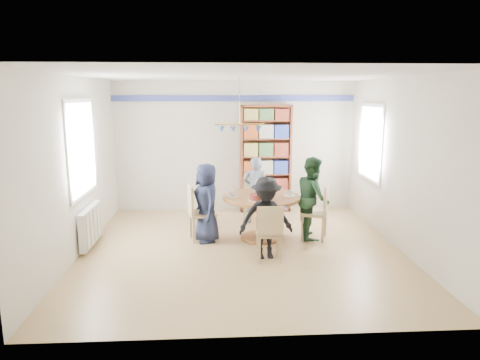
{
  "coord_description": "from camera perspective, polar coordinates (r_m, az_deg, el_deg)",
  "views": [
    {
      "loc": [
        -0.4,
        -6.44,
        2.42
      ],
      "look_at": [
        0.0,
        0.4,
        1.05
      ],
      "focal_mm": 32.0,
      "sensor_mm": 36.0,
      "label": 1
    }
  ],
  "objects": [
    {
      "name": "dining_table",
      "position": [
        7.24,
        2.85,
        -3.63
      ],
      "size": [
        1.3,
        1.3,
        0.75
      ],
      "color": "brown",
      "rests_on": "ground"
    },
    {
      "name": "person_right",
      "position": [
        7.37,
        9.67,
        -2.35
      ],
      "size": [
        0.56,
        0.7,
        1.4
      ],
      "primitive_type": "imported",
      "rotation": [
        0.0,
        0.0,
        1.53
      ],
      "color": "#1B3721",
      "rests_on": "ground"
    },
    {
      "name": "chair_left",
      "position": [
        7.22,
        -5.71,
        -3.94
      ],
      "size": [
        0.51,
        0.51,
        0.96
      ],
      "color": "tan",
      "rests_on": "ground"
    },
    {
      "name": "chair_far",
      "position": [
        8.23,
        1.87,
        -2.08
      ],
      "size": [
        0.46,
        0.46,
        0.94
      ],
      "color": "tan",
      "rests_on": "ground"
    },
    {
      "name": "person_far",
      "position": [
        8.13,
        2.07,
        -1.35
      ],
      "size": [
        0.5,
        0.35,
        1.28
      ],
      "primitive_type": "imported",
      "rotation": [
        0.0,
        0.0,
        3.04
      ],
      "color": "gray",
      "rests_on": "ground"
    },
    {
      "name": "chair_right",
      "position": [
        7.35,
        10.53,
        -3.86
      ],
      "size": [
        0.54,
        0.54,
        0.95
      ],
      "color": "tan",
      "rests_on": "ground"
    },
    {
      "name": "person_left",
      "position": [
        7.13,
        -4.47,
        -3.03
      ],
      "size": [
        0.6,
        0.75,
        1.32
      ],
      "primitive_type": "imported",
      "rotation": [
        0.0,
        0.0,
        -1.25
      ],
      "color": "#1A2039",
      "rests_on": "ground"
    },
    {
      "name": "bookshelf",
      "position": [
        8.95,
        3.41,
        2.74
      ],
      "size": [
        1.06,
        0.32,
        2.22
      ],
      "color": "maroon",
      "rests_on": "ground"
    },
    {
      "name": "radiator",
      "position": [
        7.34,
        -19.25,
        -5.74
      ],
      "size": [
        0.12,
        1.0,
        0.6
      ],
      "color": "silver",
      "rests_on": "ground"
    },
    {
      "name": "ground",
      "position": [
        6.89,
        0.19,
        -9.25
      ],
      "size": [
        5.0,
        5.0,
        0.0
      ],
      "primitive_type": "plane",
      "color": "tan"
    },
    {
      "name": "tableware",
      "position": [
        7.2,
        2.65,
        -1.59
      ],
      "size": [
        1.15,
        1.15,
        0.3
      ],
      "color": "white",
      "rests_on": "dining_table"
    },
    {
      "name": "room_shell",
      "position": [
        7.35,
        -2.25,
        5.27
      ],
      "size": [
        5.0,
        5.0,
        5.0
      ],
      "color": "white",
      "rests_on": "ground"
    },
    {
      "name": "chair_near",
      "position": [
        6.31,
        3.95,
        -6.71
      ],
      "size": [
        0.39,
        0.39,
        0.86
      ],
      "color": "tan",
      "rests_on": "ground"
    },
    {
      "name": "person_near",
      "position": [
        6.38,
        3.48,
        -5.08
      ],
      "size": [
        0.84,
        0.53,
        1.25
      ],
      "primitive_type": "imported",
      "rotation": [
        0.0,
        0.0,
        0.09
      ],
      "color": "black",
      "rests_on": "ground"
    }
  ]
}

